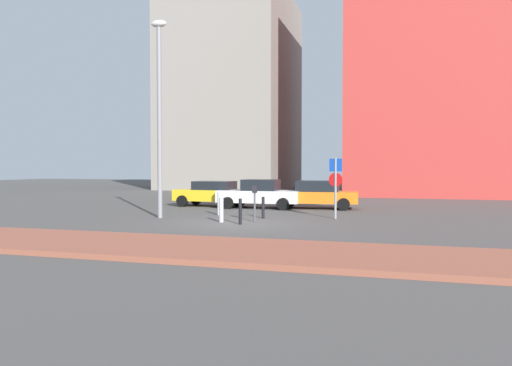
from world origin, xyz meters
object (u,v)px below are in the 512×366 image
object	(u,v)px
parked_car_yellow	(212,193)
parked_car_orange	(315,194)
parking_meter	(255,199)
traffic_bollard_mid	(240,211)
traffic_bollard_edge	(263,208)
traffic_bollard_near	(221,210)
street_lamp	(159,105)
parked_car_white	(260,194)
parking_sign_post	(336,181)
traffic_bollard_far	(219,204)

from	to	relation	value
parked_car_yellow	parked_car_orange	xyz separation A→B (m)	(5.85, 0.15, 0.02)
parked_car_yellow	parking_meter	xyz separation A→B (m)	(4.49, -6.77, 0.19)
traffic_bollard_mid	traffic_bollard_edge	world-z (taller)	traffic_bollard_mid
traffic_bollard_near	parking_meter	bearing A→B (deg)	20.48
street_lamp	traffic_bollard_mid	bearing A→B (deg)	-17.20
parked_car_white	traffic_bollard_near	world-z (taller)	parked_car_white
parked_car_white	traffic_bollard_edge	distance (m)	5.16
parked_car_white	traffic_bollard_mid	distance (m)	7.38
street_lamp	traffic_bollard_edge	xyz separation A→B (m)	(4.37, 1.08, -4.45)
street_lamp	traffic_bollard_mid	world-z (taller)	street_lamp
parking_sign_post	parking_meter	distance (m)	3.72
parked_car_yellow	traffic_bollard_mid	bearing A→B (deg)	-61.45
parked_car_white	traffic_bollard_far	bearing A→B (deg)	-100.83
traffic_bollard_mid	traffic_bollard_edge	bearing A→B (deg)	83.48
parking_meter	traffic_bollard_edge	distance (m)	1.48
parked_car_white	street_lamp	distance (m)	7.81
traffic_bollard_edge	parking_meter	bearing A→B (deg)	-88.69
parked_car_white	traffic_bollard_mid	bearing A→B (deg)	-80.00
parked_car_white	traffic_bollard_edge	world-z (taller)	parked_car_white
parked_car_white	parked_car_orange	size ratio (longest dim) A/B	0.95
traffic_bollard_far	traffic_bollard_edge	size ratio (longest dim) A/B	1.13
parking_sign_post	traffic_bollard_near	world-z (taller)	parking_sign_post
parking_sign_post	traffic_bollard_mid	size ratio (longest dim) A/B	2.60
parked_car_yellow	street_lamp	size ratio (longest dim) A/B	0.50
parked_car_yellow	parking_meter	bearing A→B (deg)	-56.41
parked_car_white	parking_sign_post	bearing A→B (deg)	-42.64
parking_meter	street_lamp	xyz separation A→B (m)	(-4.40, 0.33, 3.98)
parked_car_orange	traffic_bollard_near	xyz separation A→B (m)	(-2.61, -7.39, -0.28)
parking_meter	traffic_bollard_far	xyz separation A→B (m)	(-2.36, 2.22, -0.41)
traffic_bollard_near	traffic_bollard_mid	size ratio (longest dim) A/B	0.99
parked_car_white	parking_sign_post	world-z (taller)	parking_sign_post
parked_car_yellow	parking_sign_post	size ratio (longest dim) A/B	1.63
parking_sign_post	traffic_bollard_edge	size ratio (longest dim) A/B	2.79
parked_car_yellow	parking_sign_post	bearing A→B (deg)	-31.88
parking_sign_post	traffic_bollard_far	xyz separation A→B (m)	(-5.35, 0.11, -1.11)
street_lamp	traffic_bollard_mid	distance (m)	6.16
traffic_bollard_mid	traffic_bollard_far	world-z (taller)	traffic_bollard_far
parked_car_white	street_lamp	xyz separation A→B (m)	(-2.82, -5.99, 4.14)
parked_car_orange	traffic_bollard_near	world-z (taller)	parked_car_orange
parked_car_yellow	street_lamp	distance (m)	7.67
traffic_bollard_near	parked_car_orange	bearing A→B (deg)	70.53
parking_sign_post	parking_meter	world-z (taller)	parking_sign_post
parking_meter	traffic_bollard_mid	xyz separation A→B (m)	(-0.30, -0.94, -0.44)
parked_car_white	traffic_bollard_mid	xyz separation A→B (m)	(1.28, -7.26, -0.28)
parked_car_white	parking_sign_post	size ratio (longest dim) A/B	1.70
parked_car_yellow	traffic_bollard_edge	xyz separation A→B (m)	(4.46, -5.36, -0.29)
parked_car_orange	traffic_bollard_near	bearing A→B (deg)	-109.47
traffic_bollard_far	parked_car_orange	bearing A→B (deg)	51.65
parking_sign_post	street_lamp	bearing A→B (deg)	-166.39
parked_car_orange	parking_sign_post	size ratio (longest dim) A/B	1.79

